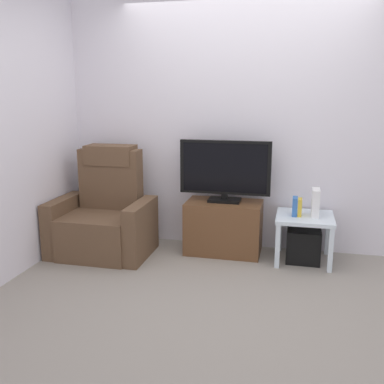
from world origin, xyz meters
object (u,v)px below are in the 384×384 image
(side_table, at_px, (305,223))
(subwoofer_box, at_px, (303,245))
(book_middle, at_px, (300,207))
(recliner_armchair, at_px, (104,217))
(book_leftmost, at_px, (295,206))
(tv_stand, at_px, (224,227))
(game_console, at_px, (316,203))
(television, at_px, (225,170))

(side_table, xyz_separation_m, subwoofer_box, (-0.00, 0.00, -0.22))
(side_table, height_order, book_middle, book_middle)
(recliner_armchair, distance_m, book_middle, 1.95)
(subwoofer_box, height_order, book_leftmost, book_leftmost)
(side_table, distance_m, book_leftmost, 0.19)
(tv_stand, xyz_separation_m, subwoofer_box, (0.80, -0.05, -0.11))
(tv_stand, relative_size, recliner_armchair, 0.70)
(tv_stand, bearing_deg, recliner_armchair, -167.59)
(recliner_armchair, distance_m, game_console, 2.10)
(side_table, relative_size, game_console, 2.06)
(book_leftmost, bearing_deg, book_middle, 0.00)
(recliner_armchair, distance_m, subwoofer_box, 2.01)
(tv_stand, bearing_deg, television, 90.00)
(game_console, bearing_deg, recliner_armchair, -174.00)
(television, bearing_deg, game_console, -4.05)
(television, distance_m, book_middle, 0.81)
(side_table, xyz_separation_m, book_middle, (-0.05, -0.02, 0.16))
(television, xyz_separation_m, recliner_armchair, (-1.19, -0.28, -0.49))
(book_leftmost, relative_size, game_console, 0.68)
(tv_stand, bearing_deg, book_middle, -5.67)
(game_console, bearing_deg, side_table, -173.66)
(tv_stand, height_order, subwoofer_box, tv_stand)
(television, relative_size, book_leftmost, 5.08)
(subwoofer_box, xyz_separation_m, game_console, (0.09, 0.01, 0.43))
(recliner_armchair, relative_size, subwoofer_box, 3.36)
(television, relative_size, recliner_armchair, 0.84)
(recliner_armchair, bearing_deg, tv_stand, 14.98)
(tv_stand, xyz_separation_m, book_leftmost, (0.70, -0.07, 0.28))
(subwoofer_box, distance_m, game_console, 0.44)
(book_leftmost, xyz_separation_m, game_console, (0.19, 0.03, 0.04))
(television, height_order, game_console, television)
(game_console, bearing_deg, subwoofer_box, -173.66)
(television, relative_size, subwoofer_box, 2.84)
(book_middle, bearing_deg, recliner_armchair, -174.44)
(tv_stand, distance_m, television, 0.59)
(side_table, bearing_deg, book_leftmost, -168.69)
(recliner_armchair, relative_size, book_middle, 6.40)
(recliner_armchair, height_order, side_table, recliner_armchair)
(side_table, height_order, subwoofer_box, side_table)
(tv_stand, bearing_deg, game_console, -2.83)
(subwoofer_box, bearing_deg, television, 174.79)
(television, bearing_deg, recliner_armchair, -166.73)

